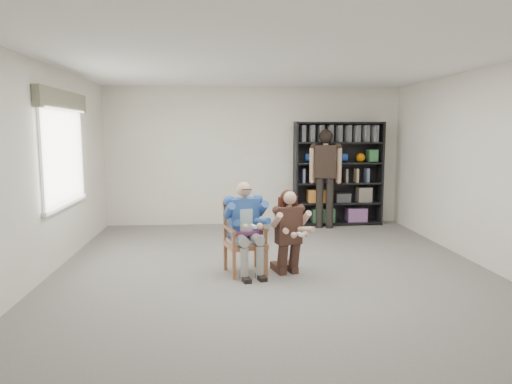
{
  "coord_description": "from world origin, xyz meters",
  "views": [
    {
      "loc": [
        -0.72,
        -5.82,
        1.91
      ],
      "look_at": [
        -0.2,
        0.6,
        1.05
      ],
      "focal_mm": 32.0,
      "sensor_mm": 36.0,
      "label": 1
    }
  ],
  "objects_px": {
    "armchair": "(245,238)",
    "bookshelf": "(338,174)",
    "seated_man": "(245,228)",
    "kneeling_woman": "(289,233)",
    "standing_man": "(325,180)"
  },
  "relations": [
    {
      "from": "armchair",
      "to": "kneeling_woman",
      "type": "height_order",
      "value": "kneeling_woman"
    },
    {
      "from": "kneeling_woman",
      "to": "standing_man",
      "type": "xyz_separation_m",
      "value": [
        1.16,
        2.92,
        0.39
      ]
    },
    {
      "from": "seated_man",
      "to": "bookshelf",
      "type": "relative_size",
      "value": 0.6
    },
    {
      "from": "bookshelf",
      "to": "seated_man",
      "type": "bearing_deg",
      "value": -123.7
    },
    {
      "from": "bookshelf",
      "to": "standing_man",
      "type": "xyz_separation_m",
      "value": [
        -0.34,
        -0.32,
        -0.08
      ]
    },
    {
      "from": "seated_man",
      "to": "bookshelf",
      "type": "distance_m",
      "value": 3.77
    },
    {
      "from": "seated_man",
      "to": "kneeling_woman",
      "type": "height_order",
      "value": "seated_man"
    },
    {
      "from": "armchair",
      "to": "bookshelf",
      "type": "relative_size",
      "value": 0.46
    },
    {
      "from": "armchair",
      "to": "seated_man",
      "type": "xyz_separation_m",
      "value": [
        0.0,
        -0.0,
        0.14
      ]
    },
    {
      "from": "armchair",
      "to": "standing_man",
      "type": "height_order",
      "value": "standing_man"
    },
    {
      "from": "standing_man",
      "to": "seated_man",
      "type": "bearing_deg",
      "value": -107.3
    },
    {
      "from": "bookshelf",
      "to": "standing_man",
      "type": "relative_size",
      "value": 1.09
    },
    {
      "from": "kneeling_woman",
      "to": "armchair",
      "type": "bearing_deg",
      "value": 153.71
    },
    {
      "from": "seated_man",
      "to": "standing_man",
      "type": "relative_size",
      "value": 0.65
    },
    {
      "from": "kneeling_woman",
      "to": "bookshelf",
      "type": "height_order",
      "value": "bookshelf"
    }
  ]
}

